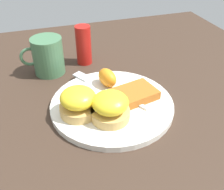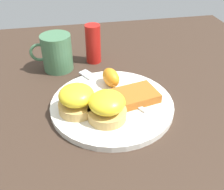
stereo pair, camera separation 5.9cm
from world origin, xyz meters
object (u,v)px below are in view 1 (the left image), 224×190
Objects in this scene: orange_wedge at (107,78)px; sandwich_benedict_left at (78,102)px; condiment_bottle at (84,45)px; sandwich_benedict_right at (110,107)px; cup at (48,56)px; fork at (103,87)px; hashbrown_patty at (133,95)px.

sandwich_benedict_left is at bearing 43.48° from orange_wedge.
orange_wedge is 0.16m from condiment_bottle.
sandwich_benedict_left is 0.07m from sandwich_benedict_right.
sandwich_benedict_left is 0.22m from cup.
orange_wedge is at bearing -136.52° from sandwich_benedict_left.
sandwich_benedict_left reaches higher than fork.
fork is (0.01, 0.01, -0.02)m from orange_wedge.
orange_wedge is at bearing -104.32° from sandwich_benedict_right.
sandwich_benedict_right is 0.27m from cup.
sandwich_benedict_left is 0.72× the size of cup.
cup reaches higher than fork.
condiment_bottle is at bearing -74.97° from hashbrown_patty.
sandwich_benedict_left is at bearing 74.40° from condiment_bottle.
sandwich_benedict_right is at bearing 88.13° from condiment_bottle.
sandwich_benedict_right reaches higher than hashbrown_patty.
fork is at bearing 93.10° from condiment_bottle.
cup reaches higher than hashbrown_patty.
sandwich_benedict_right is 0.28m from condiment_bottle.
cup is at bearing -50.69° from hashbrown_patty.
orange_wedge is (0.04, -0.07, 0.01)m from hashbrown_patty.
sandwich_benedict_right is (-0.06, 0.04, 0.00)m from sandwich_benedict_left.
condiment_bottle reaches higher than fork.
condiment_bottle is (0.06, -0.23, 0.03)m from hashbrown_patty.
sandwich_benedict_right is at bearing 147.87° from sandwich_benedict_left.
hashbrown_patty is at bearing 119.04° from orange_wedge.
cup is 1.02× the size of condiment_bottle.
fork is at bearing -134.59° from sandwich_benedict_left.
sandwich_benedict_right is 0.41× the size of fork.
fork is 1.80× the size of condiment_bottle.
sandwich_benedict_right reaches higher than orange_wedge.
sandwich_benedict_left is at bearing -32.13° from sandwich_benedict_right.
sandwich_benedict_left is 1.00× the size of sandwich_benedict_right.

